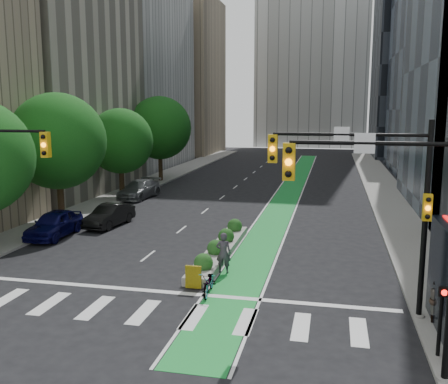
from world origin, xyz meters
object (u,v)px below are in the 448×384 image
at_px(parked_car_left_mid, 109,215).
at_px(parked_car_left_far, 139,189).
at_px(parked_car_left_near, 54,224).
at_px(bicycle, 209,282).
at_px(cyclist, 224,253).
at_px(pedestrian_near, 438,300).
at_px(median_planter, 220,248).

relative_size(parked_car_left_mid, parked_car_left_far, 0.82).
xyz_separation_m(parked_car_left_near, parked_car_left_far, (0.00, 13.60, -0.03)).
bearing_deg(bicycle, cyclist, 85.93).
bearing_deg(pedestrian_near, parked_car_left_near, 75.47).
height_order(median_planter, parked_car_left_far, parked_car_left_far).
xyz_separation_m(bicycle, parked_car_left_near, (-11.50, 7.19, 0.29)).
bearing_deg(bicycle, median_planter, 94.00).
xyz_separation_m(bicycle, pedestrian_near, (8.77, -1.14, 0.43)).
height_order(parked_car_left_near, parked_car_left_far, parked_car_left_near).
xyz_separation_m(median_planter, parked_car_left_mid, (-8.65, 4.87, 0.35)).
relative_size(cyclist, parked_car_left_far, 0.37).
bearing_deg(parked_car_left_far, parked_car_left_near, -85.17).
height_order(median_planter, pedestrian_near, pedestrian_near).
xyz_separation_m(parked_car_left_near, parked_car_left_mid, (2.05, 3.31, -0.09)).
bearing_deg(median_planter, pedestrian_near, -35.31).
distance_m(parked_car_left_near, pedestrian_near, 21.91).
bearing_deg(pedestrian_near, parked_car_left_mid, 65.23).
xyz_separation_m(cyclist, parked_car_left_mid, (-9.45, 7.70, -0.26)).
height_order(parked_car_left_mid, pedestrian_near, pedestrian_near).
distance_m(cyclist, parked_car_left_far, 21.35).
distance_m(median_planter, cyclist, 3.01).
bearing_deg(parked_car_left_far, pedestrian_near, -42.43).
xyz_separation_m(median_planter, cyclist, (0.80, -2.84, 0.61)).
bearing_deg(pedestrian_near, parked_car_left_far, 50.56).
xyz_separation_m(parked_car_left_near, pedestrian_near, (20.27, -8.33, 0.13)).
bearing_deg(parked_car_left_mid, median_planter, -23.15).
bearing_deg(cyclist, median_planter, -76.33).
height_order(bicycle, parked_car_left_near, parked_car_left_near).
bearing_deg(median_planter, parked_car_left_near, 171.75).
distance_m(bicycle, parked_car_left_far, 23.76).
bearing_deg(parked_car_left_far, bicycle, -56.23).
bearing_deg(bicycle, parked_car_left_near, 143.91).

